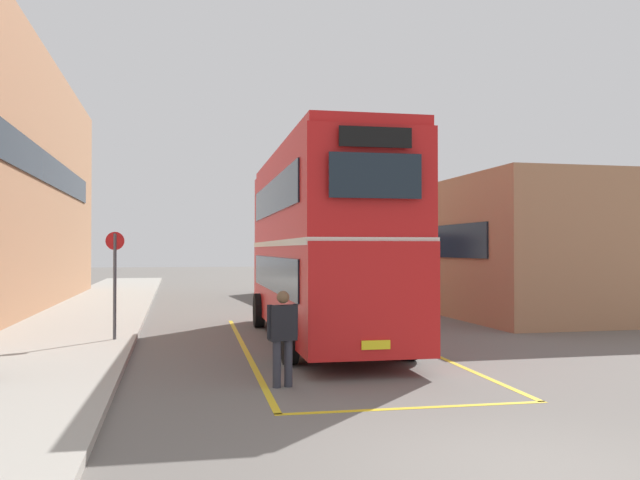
# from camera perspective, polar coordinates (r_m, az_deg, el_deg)

# --- Properties ---
(ground_plane) EXTENTS (135.60, 135.60, 0.00)m
(ground_plane) POSITION_cam_1_polar(r_m,az_deg,el_deg) (20.99, -2.64, -7.13)
(ground_plane) COLOR #66605B
(sidewalk_left) EXTENTS (4.00, 57.60, 0.14)m
(sidewalk_left) POSITION_cam_1_polar(r_m,az_deg,el_deg) (23.24, -19.80, -6.29)
(sidewalk_left) COLOR #A39E93
(sidewalk_left) RESTS_ON ground
(depot_building_right) EXTENTS (7.04, 12.34, 4.70)m
(depot_building_right) POSITION_cam_1_polar(r_m,az_deg,el_deg) (25.82, 16.59, -0.70)
(depot_building_right) COLOR #AD7A56
(depot_building_right) RESTS_ON ground
(double_decker_bus) EXTENTS (2.98, 10.37, 4.75)m
(double_decker_bus) POSITION_cam_1_polar(r_m,az_deg,el_deg) (16.56, 0.03, -0.10)
(double_decker_bus) COLOR black
(double_decker_bus) RESTS_ON ground
(single_deck_bus) EXTENTS (3.18, 9.78, 3.02)m
(single_deck_bus) POSITION_cam_1_polar(r_m,az_deg,el_deg) (31.30, -0.66, -2.05)
(single_deck_bus) COLOR black
(single_deck_bus) RESTS_ON ground
(pedestrian_boarding) EXTENTS (0.54, 0.30, 1.61)m
(pedestrian_boarding) POSITION_cam_1_polar(r_m,az_deg,el_deg) (11.10, -3.26, -7.97)
(pedestrian_boarding) COLOR #2D2D38
(pedestrian_boarding) RESTS_ON ground
(bus_stop_sign) EXTENTS (0.44, 0.08, 2.59)m
(bus_stop_sign) POSITION_cam_1_polar(r_m,az_deg,el_deg) (16.59, -17.38, -2.86)
(bus_stop_sign) COLOR #4C4C51
(bus_stop_sign) RESTS_ON sidewalk_left
(bay_marking_yellow) EXTENTS (4.48, 12.42, 0.01)m
(bay_marking_yellow) POSITION_cam_1_polar(r_m,az_deg,el_deg) (14.88, 1.55, -9.71)
(bay_marking_yellow) COLOR gold
(bay_marking_yellow) RESTS_ON ground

